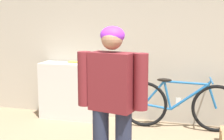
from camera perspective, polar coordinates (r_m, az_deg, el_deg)
wall_back at (r=4.98m, az=6.08°, el=5.43°), size 8.00×0.07×2.60m
side_shelf at (r=5.22m, az=-7.74°, el=-3.75°), size 0.95×0.40×0.92m
person at (r=3.03m, az=0.01°, el=-4.77°), size 0.70×0.30×1.57m
bicycle at (r=4.76m, az=12.19°, el=-6.25°), size 1.75×0.46×0.77m
banana at (r=5.11m, az=-6.61°, el=1.46°), size 0.32×0.08×0.03m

